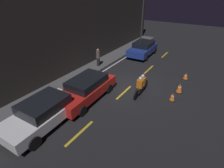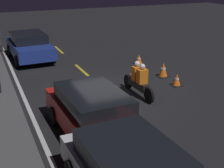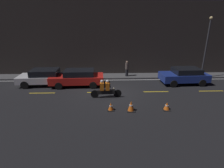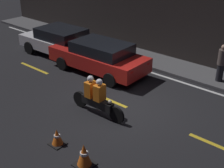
{
  "view_description": "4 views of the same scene",
  "coord_description": "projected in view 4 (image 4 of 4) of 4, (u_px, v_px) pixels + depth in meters",
  "views": [
    {
      "loc": [
        -10.01,
        -4.74,
        6.28
      ],
      "look_at": [
        -1.84,
        0.43,
        0.92
      ],
      "focal_mm": 28.0,
      "sensor_mm": 36.0,
      "label": 1
    },
    {
      "loc": [
        -10.53,
        4.45,
        4.65
      ],
      "look_at": [
        -0.97,
        0.3,
        0.82
      ],
      "focal_mm": 50.0,
      "sensor_mm": 36.0,
      "label": 2
    },
    {
      "loc": [
        -0.44,
        -12.86,
        5.15
      ],
      "look_at": [
        -0.03,
        -0.43,
        0.84
      ],
      "focal_mm": 28.0,
      "sensor_mm": 36.0,
      "label": 3
    },
    {
      "loc": [
        5.97,
        -7.62,
        5.61
      ],
      "look_at": [
        -0.39,
        -0.36,
        0.94
      ],
      "focal_mm": 50.0,
      "sensor_mm": 36.0,
      "label": 4
    }
  ],
  "objects": [
    {
      "name": "sedan_white",
      "position": [
        60.0,
        41.0,
        15.68
      ],
      "size": [
        4.2,
        2.11,
        1.41
      ],
      "rotation": [
        0.0,
        0.0,
        3.18
      ],
      "color": "silver",
      "rests_on": "ground"
    },
    {
      "name": "lane_dash_b",
      "position": [
        34.0,
        68.0,
        14.41
      ],
      "size": [
        2.0,
        0.14,
        0.01
      ],
      "color": "gold",
      "rests_on": "ground"
    },
    {
      "name": "raised_curb",
      "position": [
        186.0,
        70.0,
        14.01
      ],
      "size": [
        28.0,
        1.73,
        0.13
      ],
      "color": "#4C4C4F",
      "rests_on": "ground"
    },
    {
      "name": "lane_solid_kerb",
      "position": [
        173.0,
        79.0,
        13.28
      ],
      "size": [
        25.2,
        0.14,
        0.01
      ],
      "color": "silver",
      "rests_on": "ground"
    },
    {
      "name": "ground_plane",
      "position": [
        127.0,
        107.0,
        11.15
      ],
      "size": [
        56.0,
        56.0,
        0.0
      ],
      "primitive_type": "plane",
      "color": "black"
    },
    {
      "name": "lane_dash_d",
      "position": [
        221.0,
        147.0,
        9.07
      ],
      "size": [
        2.0,
        0.14,
        0.01
      ],
      "color": "gold",
      "rests_on": "ground"
    },
    {
      "name": "taxi_red",
      "position": [
        99.0,
        56.0,
        13.7
      ],
      "size": [
        4.6,
        2.04,
        1.41
      ],
      "rotation": [
        0.0,
        0.0,
        3.17
      ],
      "color": "red",
      "rests_on": "ground"
    },
    {
      "name": "traffic_cone_mid",
      "position": [
        84.0,
        155.0,
        8.24
      ],
      "size": [
        0.52,
        0.52,
        0.67
      ],
      "color": "black",
      "rests_on": "ground"
    },
    {
      "name": "motorcycle",
      "position": [
        96.0,
        97.0,
        10.5
      ],
      "size": [
        2.26,
        0.38,
        1.36
      ],
      "rotation": [
        0.0,
        0.0,
        0.03
      ],
      "color": "black",
      "rests_on": "ground"
    },
    {
      "name": "lane_dash_c",
      "position": [
        106.0,
        99.0,
        11.74
      ],
      "size": [
        2.0,
        0.14,
        0.01
      ],
      "color": "gold",
      "rests_on": "ground"
    },
    {
      "name": "pedestrian",
      "position": [
        221.0,
        63.0,
        12.54
      ],
      "size": [
        0.34,
        0.34,
        1.55
      ],
      "color": "black",
      "rests_on": "raised_curb"
    },
    {
      "name": "traffic_cone_near",
      "position": [
        57.0,
        137.0,
        9.1
      ],
      "size": [
        0.44,
        0.44,
        0.52
      ],
      "color": "black",
      "rests_on": "ground"
    }
  ]
}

